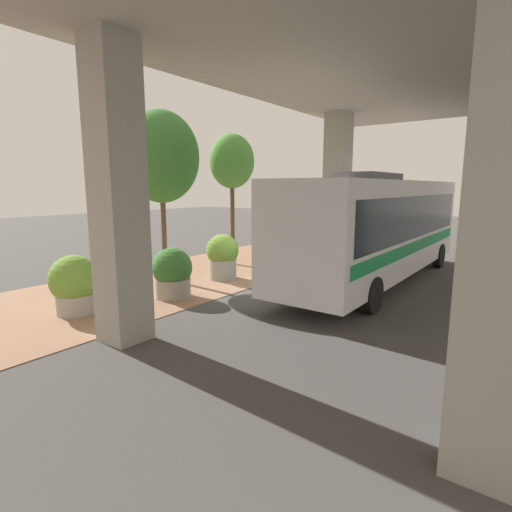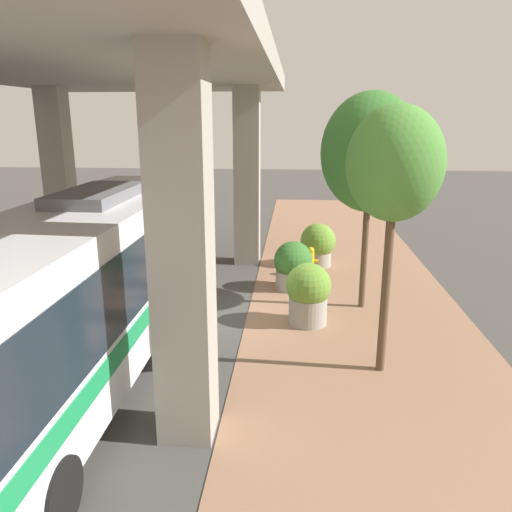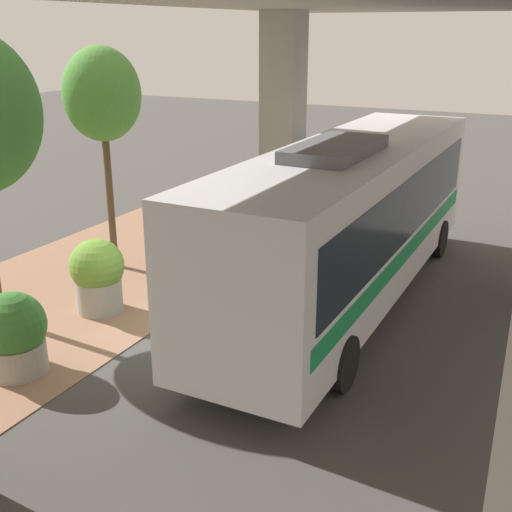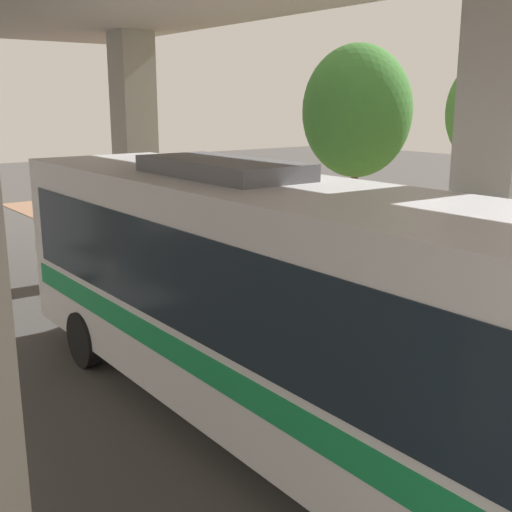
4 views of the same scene
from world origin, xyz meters
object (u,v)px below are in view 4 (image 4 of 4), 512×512
(bus, at_px, (269,291))
(fire_hydrant, at_px, (242,254))
(planter_back, at_px, (225,235))
(street_tree_far, at_px, (495,114))
(street_tree_near, at_px, (357,112))
(planter_middle, at_px, (255,258))
(planter_front, at_px, (346,275))

(bus, distance_m, fire_hydrant, 8.76)
(planter_back, relative_size, street_tree_far, 0.29)
(fire_hydrant, height_order, street_tree_near, street_tree_near)
(planter_middle, distance_m, street_tree_far, 6.58)
(street_tree_near, bearing_deg, street_tree_far, 89.10)
(fire_hydrant, relative_size, planter_front, 0.62)
(planter_back, bearing_deg, planter_middle, 71.35)
(street_tree_near, relative_size, street_tree_far, 1.07)
(planter_back, bearing_deg, street_tree_far, 97.69)
(planter_front, xyz_separation_m, planter_middle, (0.42, -2.77, -0.09))
(planter_front, xyz_separation_m, street_tree_far, (-1.51, 2.39, 3.50))
(planter_front, distance_m, planter_back, 5.39)
(planter_middle, distance_m, street_tree_near, 4.34)
(planter_front, distance_m, planter_middle, 2.80)
(fire_hydrant, relative_size, planter_back, 0.65)
(planter_middle, distance_m, planter_back, 2.74)
(bus, height_order, planter_front, bus)
(planter_front, bearing_deg, bus, 33.48)
(planter_middle, relative_size, street_tree_far, 0.28)
(bus, xyz_separation_m, planter_back, (-5.08, -8.42, -1.24))
(planter_front, relative_size, street_tree_far, 0.30)
(fire_hydrant, relative_size, street_tree_far, 0.19)
(planter_middle, bearing_deg, planter_front, 98.55)
(planter_back, distance_m, street_tree_near, 5.47)
(fire_hydrant, xyz_separation_m, planter_middle, (0.59, 1.35, 0.24))
(bus, xyz_separation_m, fire_hydrant, (-4.79, -7.17, -1.53))
(planter_front, distance_m, street_tree_far, 4.50)
(street_tree_near, bearing_deg, planter_front, 40.59)
(fire_hydrant, distance_m, planter_back, 1.32)
(planter_front, bearing_deg, street_tree_near, -139.41)
(street_tree_near, bearing_deg, planter_middle, -35.74)
(street_tree_far, bearing_deg, planter_front, -57.72)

